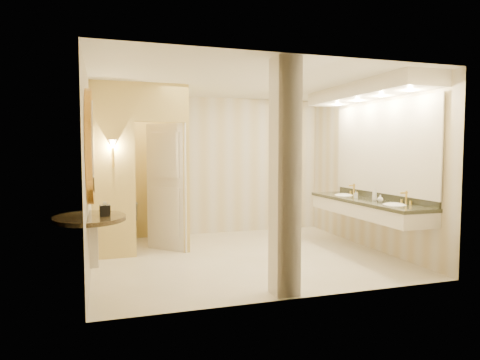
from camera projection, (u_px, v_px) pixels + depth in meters
name	position (u px, v px, depth m)	size (l,w,h in m)	color
floor	(243.00, 256.00, 6.70)	(4.50, 4.50, 0.00)	#EFE3CF
ceiling	(244.00, 82.00, 6.51)	(4.50, 4.50, 0.00)	silver
wall_back	(212.00, 166.00, 8.51)	(4.50, 0.02, 2.70)	beige
wall_front	(300.00, 179.00, 4.70)	(4.50, 0.02, 2.70)	beige
wall_left	(89.00, 173.00, 5.93)	(0.02, 4.00, 2.70)	beige
wall_right	(369.00, 168.00, 7.28)	(0.02, 4.00, 2.70)	beige
toilet_closet	(162.00, 167.00, 7.17)	(1.50, 1.55, 2.70)	#F4D57F
wall_sconce	(113.00, 145.00, 6.41)	(0.14, 0.14, 0.42)	gold
vanity	(369.00, 152.00, 6.80)	(0.75, 2.75, 2.09)	silver
console_shelf	(90.00, 177.00, 5.07)	(1.05, 1.05, 1.98)	black
pillar	(285.00, 178.00, 4.87)	(0.29, 0.29, 2.70)	silver
tissue_box	(105.00, 210.00, 5.14)	(0.13, 0.13, 0.13)	black
toilet	(123.00, 220.00, 7.81)	(0.43, 0.75, 0.76)	white
soap_bottle_a	(356.00, 194.00, 7.05)	(0.05, 0.05, 0.12)	beige
soap_bottle_b	(380.00, 198.00, 6.50)	(0.09, 0.09, 0.11)	silver
soap_bottle_c	(375.00, 194.00, 6.66)	(0.08, 0.08, 0.20)	#C6B28C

